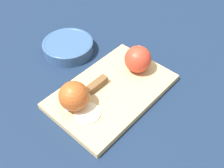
{
  "coord_description": "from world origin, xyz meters",
  "views": [
    {
      "loc": [
        0.35,
        0.33,
        0.55
      ],
      "look_at": [
        0.0,
        0.0,
        0.04
      ],
      "focal_mm": 42.0,
      "sensor_mm": 36.0,
      "label": 1
    }
  ],
  "objects_px": {
    "apple_half_right": "(74,96)",
    "bowl": "(68,46)",
    "knife": "(95,86)",
    "apple_half_left": "(138,59)"
  },
  "relations": [
    {
      "from": "apple_half_left",
      "to": "bowl",
      "type": "distance_m",
      "value": 0.24
    },
    {
      "from": "knife",
      "to": "apple_half_right",
      "type": "bearing_deg",
      "value": 3.6
    },
    {
      "from": "apple_half_right",
      "to": "knife",
      "type": "xyz_separation_m",
      "value": [
        -0.08,
        -0.01,
        -0.03
      ]
    },
    {
      "from": "apple_half_left",
      "to": "knife",
      "type": "xyz_separation_m",
      "value": [
        0.14,
        -0.03,
        -0.03
      ]
    },
    {
      "from": "bowl",
      "to": "apple_half_left",
      "type": "bearing_deg",
      "value": 107.38
    },
    {
      "from": "apple_half_right",
      "to": "bowl",
      "type": "height_order",
      "value": "apple_half_right"
    },
    {
      "from": "apple_half_left",
      "to": "apple_half_right",
      "type": "bearing_deg",
      "value": -144.14
    },
    {
      "from": "apple_half_right",
      "to": "bowl",
      "type": "xyz_separation_m",
      "value": [
        -0.14,
        -0.2,
        -0.03
      ]
    },
    {
      "from": "apple_half_left",
      "to": "bowl",
      "type": "height_order",
      "value": "apple_half_left"
    },
    {
      "from": "knife",
      "to": "apple_half_left",
      "type": "bearing_deg",
      "value": 165.08
    }
  ]
}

